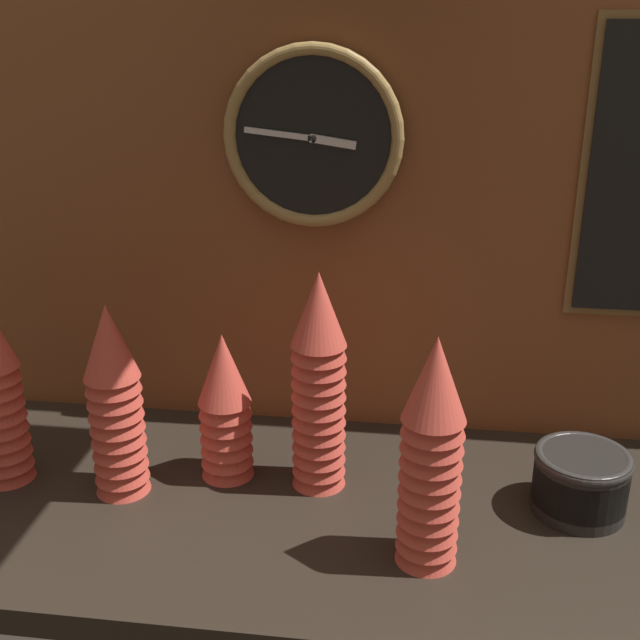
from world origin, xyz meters
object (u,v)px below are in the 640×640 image
Objects in this scene: cup_stack_left at (115,401)px; cup_stack_center at (319,383)px; cup_stack_center_right at (431,454)px; cup_stack_center_left at (225,406)px; bowl_stack_right at (581,480)px; wall_clock at (313,137)px.

cup_stack_left is 0.88× the size of cup_stack_center.
cup_stack_center is 1.07× the size of cup_stack_center_right.
cup_stack_center_left is at bearing 177.70° from cup_stack_center.
bowl_stack_right is (0.53, -0.03, -0.07)m from cup_stack_center_left.
cup_stack_center_right is at bearing -12.93° from cup_stack_left.
cup_stack_center_right is 1.15× the size of wall_clock.
wall_clock is at bearing 119.78° from cup_stack_center_right.
cup_stack_left reaches higher than cup_stack_center_left.
wall_clock reaches higher than cup_stack_center_left.
cup_stack_center_right is (0.31, -0.17, 0.04)m from cup_stack_center_left.
cup_stack_center_right is (0.17, -0.16, -0.01)m from cup_stack_center.
wall_clock is at bearing 43.19° from cup_stack_left.
cup_stack_center_left is (0.15, 0.06, -0.03)m from cup_stack_left.
cup_stack_left is 1.26× the size of cup_stack_center_left.
bowl_stack_right is at bearing 3.06° from cup_stack_left.
wall_clock is (-0.03, 0.19, 0.33)m from cup_stack_center.
cup_stack_center_left is 0.53m from bowl_stack_right.
wall_clock reaches higher than bowl_stack_right.
cup_stack_center is at bearing 11.16° from cup_stack_left.
cup_stack_left is 2.17× the size of bowl_stack_right.
bowl_stack_right is (0.68, 0.04, -0.10)m from cup_stack_left.
wall_clock reaches higher than cup_stack_center.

